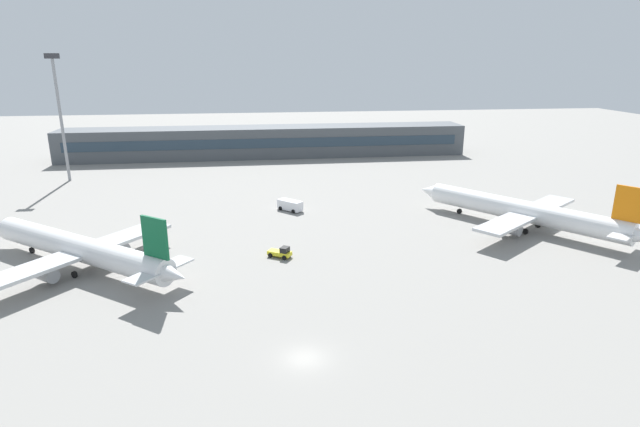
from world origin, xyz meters
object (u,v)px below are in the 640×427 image
at_px(baggage_tug_yellow, 281,252).
at_px(service_van_white, 290,205).
at_px(floodlight_tower_west, 60,110).
at_px(airplane_near, 78,248).
at_px(airplane_mid, 521,211).

xyz_separation_m(baggage_tug_yellow, service_van_white, (3.33, 24.69, 0.31)).
bearing_deg(baggage_tug_yellow, floodlight_tower_west, 130.14).
bearing_deg(airplane_near, airplane_mid, 7.00).
relative_size(airplane_near, service_van_white, 6.79).
xyz_separation_m(airplane_near, airplane_mid, (72.17, 8.87, 0.07)).
relative_size(baggage_tug_yellow, service_van_white, 0.75).
xyz_separation_m(airplane_mid, baggage_tug_yellow, (-43.14, -8.37, -2.43)).
height_order(airplane_mid, service_van_white, airplane_mid).
height_order(service_van_white, floodlight_tower_west, floodlight_tower_west).
relative_size(airplane_mid, floodlight_tower_west, 1.20).
bearing_deg(service_van_white, floodlight_tower_west, 147.54).
height_order(airplane_near, service_van_white, airplane_near).
bearing_deg(floodlight_tower_west, airplane_mid, -28.28).
bearing_deg(airplane_mid, floodlight_tower_west, 151.72).
xyz_separation_m(airplane_mid, floodlight_tower_west, (-91.91, 49.46, 13.91)).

